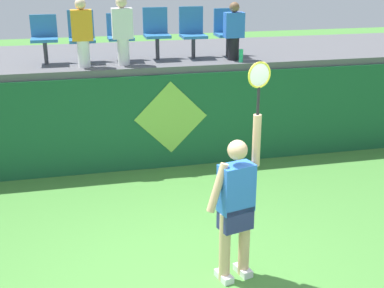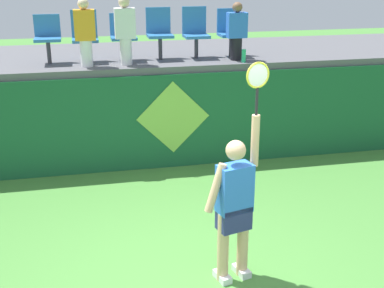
# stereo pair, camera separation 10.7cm
# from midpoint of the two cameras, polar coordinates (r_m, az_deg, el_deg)

# --- Properties ---
(ground_plane) EXTENTS (40.00, 40.00, 0.00)m
(ground_plane) POSITION_cam_midpoint_polar(r_m,az_deg,el_deg) (6.14, 0.23, -15.19)
(ground_plane) COLOR #478438
(court_back_wall) EXTENTS (14.00, 0.20, 1.66)m
(court_back_wall) POSITION_cam_midpoint_polar(r_m,az_deg,el_deg) (9.05, -5.14, 2.40)
(court_back_wall) COLOR #195633
(court_back_wall) RESTS_ON ground_plane
(spectator_platform) EXTENTS (14.00, 2.89, 0.12)m
(spectator_platform) POSITION_cam_midpoint_polar(r_m,az_deg,el_deg) (10.18, -6.44, 9.48)
(spectator_platform) COLOR #56565B
(spectator_platform) RESTS_ON court_back_wall
(tennis_player) EXTENTS (0.74, 0.35, 2.51)m
(tennis_player) POSITION_cam_midpoint_polar(r_m,az_deg,el_deg) (5.84, 4.33, -6.42)
(tennis_player) COLOR white
(tennis_player) RESTS_ON ground_plane
(water_bottle) EXTENTS (0.08, 0.08, 0.23)m
(water_bottle) POSITION_cam_midpoint_polar(r_m,az_deg,el_deg) (9.24, 5.03, 9.57)
(water_bottle) COLOR #26B272
(water_bottle) RESTS_ON spectator_platform
(stadium_chair_0) EXTENTS (0.44, 0.42, 0.81)m
(stadium_chair_0) POSITION_cam_midpoint_polar(r_m,az_deg,el_deg) (9.40, -16.13, 11.26)
(stadium_chair_0) COLOR #38383D
(stadium_chair_0) RESTS_ON spectator_platform
(stadium_chair_1) EXTENTS (0.44, 0.42, 0.88)m
(stadium_chair_1) POSITION_cam_midpoint_polar(r_m,az_deg,el_deg) (9.40, -12.27, 11.61)
(stadium_chair_1) COLOR #38383D
(stadium_chair_1) RESTS_ON spectator_platform
(stadium_chair_2) EXTENTS (0.44, 0.42, 0.81)m
(stadium_chair_2) POSITION_cam_midpoint_polar(r_m,az_deg,el_deg) (9.42, -8.16, 11.78)
(stadium_chair_2) COLOR #38383D
(stadium_chair_2) RESTS_ON spectator_platform
(stadium_chair_3) EXTENTS (0.44, 0.42, 0.89)m
(stadium_chair_3) POSITION_cam_midpoint_polar(r_m,az_deg,el_deg) (9.50, -4.24, 12.23)
(stadium_chair_3) COLOR #38383D
(stadium_chair_3) RESTS_ON spectator_platform
(stadium_chair_4) EXTENTS (0.44, 0.42, 0.90)m
(stadium_chair_4) POSITION_cam_midpoint_polar(r_m,az_deg,el_deg) (9.63, -0.29, 12.30)
(stadium_chair_4) COLOR #38383D
(stadium_chair_4) RESTS_ON spectator_platform
(stadium_chair_5) EXTENTS (0.44, 0.42, 0.85)m
(stadium_chair_5) POSITION_cam_midpoint_polar(r_m,az_deg,el_deg) (9.79, 3.51, 12.31)
(stadium_chair_5) COLOR #38383D
(stadium_chair_5) RESTS_ON spectator_platform
(spectator_0) EXTENTS (0.34, 0.20, 1.00)m
(spectator_0) POSITION_cam_midpoint_polar(r_m,az_deg,el_deg) (9.39, 4.25, 12.23)
(spectator_0) COLOR black
(spectator_0) RESTS_ON spectator_platform
(spectator_1) EXTENTS (0.34, 0.20, 1.11)m
(spectator_1) POSITION_cam_midpoint_polar(r_m,az_deg,el_deg) (8.92, -12.23, 11.83)
(spectator_1) COLOR white
(spectator_1) RESTS_ON spectator_platform
(spectator_2) EXTENTS (0.34, 0.20, 1.13)m
(spectator_2) POSITION_cam_midpoint_polar(r_m,az_deg,el_deg) (8.99, -7.94, 12.22)
(spectator_2) COLOR white
(spectator_2) RESTS_ON spectator_platform
(wall_signage_mount) EXTENTS (1.27, 0.01, 1.55)m
(wall_signage_mount) POSITION_cam_midpoint_polar(r_m,az_deg,el_deg) (9.29, -2.57, -2.49)
(wall_signage_mount) COLOR #195633
(wall_signage_mount) RESTS_ON ground_plane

